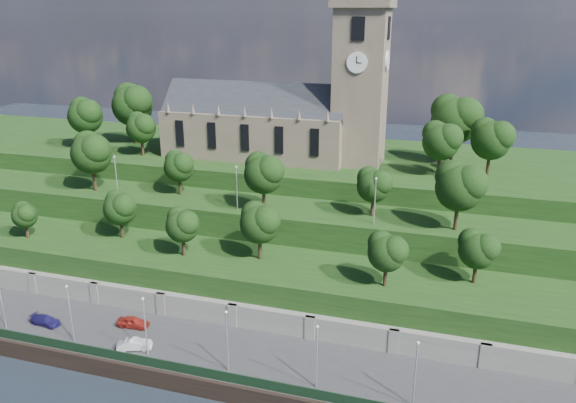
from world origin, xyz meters
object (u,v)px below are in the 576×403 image
(car_middle, at_px, (135,344))
(car_left, at_px, (133,322))
(church, at_px, (283,115))
(car_right, at_px, (46,320))

(car_middle, bearing_deg, car_left, 11.35)
(church, height_order, car_left, church)
(church, xyz_separation_m, car_left, (-7.64, -38.64, -19.84))
(car_middle, height_order, car_right, car_middle)
(church, distance_m, car_middle, 47.50)
(car_left, height_order, car_middle, car_left)
(church, xyz_separation_m, car_middle, (-4.86, -42.87, -19.87))
(car_middle, bearing_deg, car_right, 61.80)
(car_left, distance_m, car_middle, 5.06)
(car_right, bearing_deg, car_left, -70.12)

